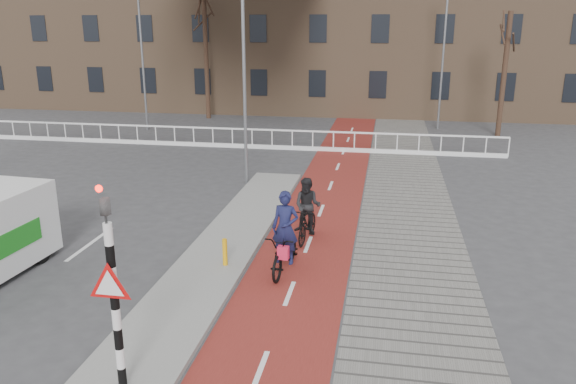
# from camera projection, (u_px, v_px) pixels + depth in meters

# --- Properties ---
(ground) EXTENTS (120.00, 120.00, 0.00)m
(ground) POSITION_uv_depth(u_px,v_px,m) (198.00, 333.00, 11.11)
(ground) COLOR #38383A
(ground) RESTS_ON ground
(bike_lane) EXTENTS (2.50, 60.00, 0.01)m
(bike_lane) POSITION_uv_depth(u_px,v_px,m) (328.00, 193.00, 20.29)
(bike_lane) COLOR maroon
(bike_lane) RESTS_ON ground
(sidewalk) EXTENTS (3.00, 60.00, 0.01)m
(sidewalk) POSITION_uv_depth(u_px,v_px,m) (407.00, 197.00, 19.82)
(sidewalk) COLOR slate
(sidewalk) RESTS_ON ground
(curb_island) EXTENTS (1.80, 16.00, 0.12)m
(curb_island) POSITION_uv_depth(u_px,v_px,m) (221.00, 251.00, 14.99)
(curb_island) COLOR gray
(curb_island) RESTS_ON ground
(traffic_signal) EXTENTS (0.80, 0.80, 3.68)m
(traffic_signal) POSITION_uv_depth(u_px,v_px,m) (112.00, 284.00, 8.74)
(traffic_signal) COLOR black
(traffic_signal) RESTS_ON curb_island
(bollard) EXTENTS (0.12, 0.12, 0.69)m
(bollard) POSITION_uv_depth(u_px,v_px,m) (225.00, 252.00, 13.89)
(bollard) COLOR #E3A00C
(bollard) RESTS_ON curb_island
(cyclist_near) EXTENTS (0.87, 2.04, 2.05)m
(cyclist_near) POSITION_uv_depth(u_px,v_px,m) (285.00, 245.00, 13.68)
(cyclist_near) COLOR black
(cyclist_near) RESTS_ON bike_lane
(cyclist_far) EXTENTS (0.84, 1.72, 1.82)m
(cyclist_far) POSITION_uv_depth(u_px,v_px,m) (307.00, 215.00, 15.65)
(cyclist_far) COLOR black
(cyclist_far) RESTS_ON bike_lane
(railing) EXTENTS (28.00, 0.10, 0.99)m
(railing) POSITION_uv_depth(u_px,v_px,m) (213.00, 141.00, 27.90)
(railing) COLOR silver
(railing) RESTS_ON ground
(tree_mid) EXTENTS (0.29, 0.29, 7.68)m
(tree_mid) POSITION_uv_depth(u_px,v_px,m) (206.00, 58.00, 35.42)
(tree_mid) COLOR black
(tree_mid) RESTS_ON ground
(tree_right) EXTENTS (0.27, 0.27, 6.54)m
(tree_right) POSITION_uv_depth(u_px,v_px,m) (504.00, 75.00, 29.81)
(tree_right) COLOR black
(tree_right) RESTS_ON ground
(streetlight_near) EXTENTS (0.12, 0.12, 8.65)m
(streetlight_near) POSITION_uv_depth(u_px,v_px,m) (244.00, 69.00, 20.30)
(streetlight_near) COLOR slate
(streetlight_near) RESTS_ON ground
(streetlight_left) EXTENTS (0.12, 0.12, 7.42)m
(streetlight_left) POSITION_uv_depth(u_px,v_px,m) (143.00, 64.00, 31.46)
(streetlight_left) COLOR slate
(streetlight_left) RESTS_ON ground
(streetlight_right) EXTENTS (0.12, 0.12, 8.36)m
(streetlight_right) POSITION_uv_depth(u_px,v_px,m) (443.00, 55.00, 31.59)
(streetlight_right) COLOR slate
(streetlight_right) RESTS_ON ground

